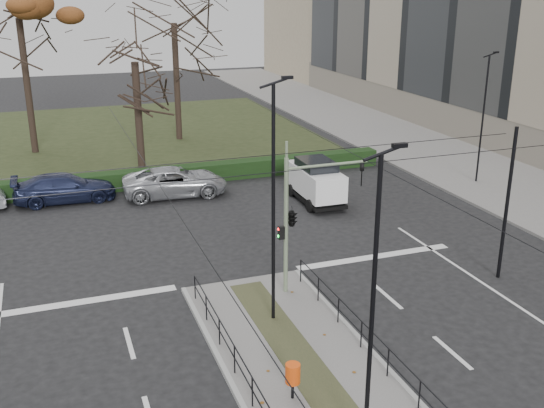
{
  "coord_description": "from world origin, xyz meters",
  "views": [
    {
      "loc": [
        -6.43,
        -16.29,
        10.83
      ],
      "look_at": [
        1.61,
        5.99,
        2.68
      ],
      "focal_mm": 42.0,
      "sensor_mm": 36.0,
      "label": 1
    }
  ],
  "objects_px": {
    "white_van": "(316,180)",
    "litter_bin": "(293,374)",
    "rust_tree": "(19,18)",
    "streetlamp_sidewalk": "(483,117)",
    "traffic_light": "(294,215)",
    "bare_tree_center": "(174,32)",
    "parked_car_third": "(65,188)",
    "bare_tree_near": "(135,71)",
    "parked_car_fourth": "(175,182)",
    "streetlamp_median_far": "(274,203)",
    "streetlamp_median_near": "(373,308)"
  },
  "relations": [
    {
      "from": "white_van",
      "to": "bare_tree_near",
      "type": "relative_size",
      "value": 0.48
    },
    {
      "from": "litter_bin",
      "to": "parked_car_third",
      "type": "xyz_separation_m",
      "value": [
        -4.98,
        20.03,
        -0.14
      ]
    },
    {
      "from": "parked_car_third",
      "to": "bare_tree_center",
      "type": "xyz_separation_m",
      "value": [
        8.64,
        11.97,
        7.01
      ]
    },
    {
      "from": "streetlamp_median_near",
      "to": "parked_car_fourth",
      "type": "relative_size",
      "value": 1.36
    },
    {
      "from": "streetlamp_median_far",
      "to": "white_van",
      "type": "xyz_separation_m",
      "value": [
        6.4,
        11.13,
        -3.07
      ]
    },
    {
      "from": "streetlamp_sidewalk",
      "to": "white_van",
      "type": "relative_size",
      "value": 1.72
    },
    {
      "from": "streetlamp_median_far",
      "to": "streetlamp_sidewalk",
      "type": "xyz_separation_m",
      "value": [
        16.48,
        11.05,
        -0.41
      ]
    },
    {
      "from": "litter_bin",
      "to": "white_van",
      "type": "relative_size",
      "value": 0.25
    },
    {
      "from": "parked_car_third",
      "to": "parked_car_fourth",
      "type": "relative_size",
      "value": 0.93
    },
    {
      "from": "traffic_light",
      "to": "streetlamp_median_far",
      "type": "xyz_separation_m",
      "value": [
        -1.39,
        -1.74,
        1.17
      ]
    },
    {
      "from": "traffic_light",
      "to": "litter_bin",
      "type": "xyz_separation_m",
      "value": [
        -2.42,
        -6.07,
        -2.2
      ]
    },
    {
      "from": "parked_car_third",
      "to": "white_van",
      "type": "height_order",
      "value": "white_van"
    },
    {
      "from": "litter_bin",
      "to": "streetlamp_median_far",
      "type": "relative_size",
      "value": 0.13
    },
    {
      "from": "traffic_light",
      "to": "bare_tree_center",
      "type": "distance_m",
      "value": 26.38
    },
    {
      "from": "traffic_light",
      "to": "streetlamp_sidewalk",
      "type": "bearing_deg",
      "value": 31.68
    },
    {
      "from": "traffic_light",
      "to": "streetlamp_sidewalk",
      "type": "relative_size",
      "value": 0.69
    },
    {
      "from": "traffic_light",
      "to": "parked_car_third",
      "type": "distance_m",
      "value": 15.98
    },
    {
      "from": "streetlamp_sidewalk",
      "to": "streetlamp_median_far",
      "type": "bearing_deg",
      "value": -146.15
    },
    {
      "from": "streetlamp_sidewalk",
      "to": "parked_car_third",
      "type": "distance_m",
      "value": 23.17
    },
    {
      "from": "parked_car_third",
      "to": "bare_tree_near",
      "type": "relative_size",
      "value": 0.59
    },
    {
      "from": "litter_bin",
      "to": "parked_car_third",
      "type": "height_order",
      "value": "parked_car_third"
    },
    {
      "from": "bare_tree_center",
      "to": "bare_tree_near",
      "type": "bearing_deg",
      "value": -116.06
    },
    {
      "from": "streetlamp_median_near",
      "to": "bare_tree_near",
      "type": "relative_size",
      "value": 0.87
    },
    {
      "from": "parked_car_third",
      "to": "bare_tree_center",
      "type": "relative_size",
      "value": 0.47
    },
    {
      "from": "bare_tree_near",
      "to": "rust_tree",
      "type": "bearing_deg",
      "value": 128.29
    },
    {
      "from": "streetlamp_sidewalk",
      "to": "bare_tree_center",
      "type": "bearing_deg",
      "value": 129.8
    },
    {
      "from": "litter_bin",
      "to": "streetlamp_sidewalk",
      "type": "bearing_deg",
      "value": 41.3
    },
    {
      "from": "white_van",
      "to": "rust_tree",
      "type": "height_order",
      "value": "rust_tree"
    },
    {
      "from": "streetlamp_median_near",
      "to": "streetlamp_median_far",
      "type": "height_order",
      "value": "streetlamp_median_far"
    },
    {
      "from": "traffic_light",
      "to": "bare_tree_center",
      "type": "height_order",
      "value": "bare_tree_center"
    },
    {
      "from": "litter_bin",
      "to": "streetlamp_median_near",
      "type": "relative_size",
      "value": 0.14
    },
    {
      "from": "parked_car_third",
      "to": "bare_tree_center",
      "type": "distance_m",
      "value": 16.34
    },
    {
      "from": "traffic_light",
      "to": "streetlamp_median_far",
      "type": "height_order",
      "value": "streetlamp_median_far"
    },
    {
      "from": "traffic_light",
      "to": "white_van",
      "type": "distance_m",
      "value": 10.81
    },
    {
      "from": "streetlamp_sidewalk",
      "to": "bare_tree_center",
      "type": "relative_size",
      "value": 0.67
    },
    {
      "from": "rust_tree",
      "to": "bare_tree_near",
      "type": "distance_m",
      "value": 10.12
    },
    {
      "from": "white_van",
      "to": "bare_tree_center",
      "type": "relative_size",
      "value": 0.39
    },
    {
      "from": "parked_car_third",
      "to": "rust_tree",
      "type": "distance_m",
      "value": 14.06
    },
    {
      "from": "white_van",
      "to": "bare_tree_center",
      "type": "height_order",
      "value": "bare_tree_center"
    },
    {
      "from": "rust_tree",
      "to": "streetlamp_median_far",
      "type": "bearing_deg",
      "value": -74.65
    },
    {
      "from": "litter_bin",
      "to": "bare_tree_center",
      "type": "distance_m",
      "value": 32.93
    },
    {
      "from": "parked_car_fourth",
      "to": "bare_tree_center",
      "type": "distance_m",
      "value": 14.97
    },
    {
      "from": "parked_car_fourth",
      "to": "bare_tree_near",
      "type": "distance_m",
      "value": 7.25
    },
    {
      "from": "white_van",
      "to": "litter_bin",
      "type": "bearing_deg",
      "value": -115.66
    },
    {
      "from": "traffic_light",
      "to": "streetlamp_median_near",
      "type": "bearing_deg",
      "value": -100.06
    },
    {
      "from": "white_van",
      "to": "parked_car_fourth",
      "type": "bearing_deg",
      "value": 151.57
    },
    {
      "from": "parked_car_third",
      "to": "streetlamp_sidewalk",
      "type": "bearing_deg",
      "value": -101.46
    },
    {
      "from": "litter_bin",
      "to": "bare_tree_near",
      "type": "height_order",
      "value": "bare_tree_near"
    },
    {
      "from": "streetlamp_sidewalk",
      "to": "bare_tree_center",
      "type": "height_order",
      "value": "bare_tree_center"
    },
    {
      "from": "rust_tree",
      "to": "bare_tree_center",
      "type": "bearing_deg",
      "value": 3.23
    }
  ]
}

